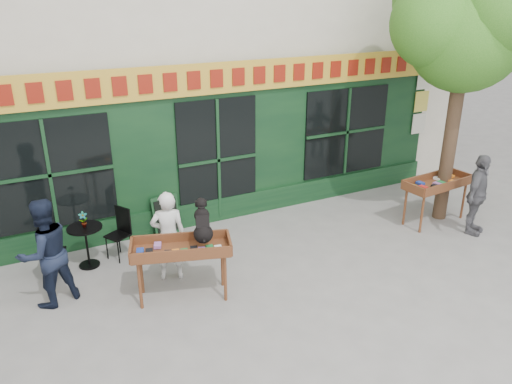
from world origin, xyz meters
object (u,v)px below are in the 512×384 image
woman (168,236)px  man_left (45,253)px  book_cart_center (181,251)px  dog (202,220)px  man_right (477,195)px  book_cart_right (437,185)px  bistro_table (86,238)px

woman → man_left: 1.89m
book_cart_center → dog: size_ratio=2.69×
man_right → book_cart_center: bearing=150.2°
book_cart_center → book_cart_right: size_ratio=1.04×
dog → man_right: 5.64m
book_cart_center → man_right: size_ratio=0.98×
book_cart_right → bistro_table: size_ratio=2.04×
woman → book_cart_right: woman is taller
dog → book_cart_right: bearing=21.0°
woman → man_left: man_left is taller
dog → book_cart_right: dog is taller
woman → man_right: man_right is taller
book_cart_right → woman: bearing=170.9°
dog → man_left: size_ratio=0.34×
dog → woman: size_ratio=0.38×
woman → book_cart_right: (5.65, -0.36, 0.04)m
book_cart_center → man_left: 2.04m
dog → book_cart_center: bearing=-170.8°
man_right → man_left: 7.93m
woman → book_cart_right: bearing=-166.3°
woman → book_cart_right: 5.67m
book_cart_center → man_right: 5.97m
book_cart_center → woman: bearing=107.3°
dog → book_cart_right: (5.30, 0.34, -0.47)m
man_left → man_right: bearing=150.6°
woman → man_right: 6.06m
book_cart_right → man_right: size_ratio=0.94×
book_cart_center → man_right: (5.95, -0.46, 0.00)m
man_left → book_cart_center: bearing=137.2°
book_cart_right → man_left: man_left is taller
dog → man_right: bearing=13.2°
book_cart_right → man_left: size_ratio=0.89×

